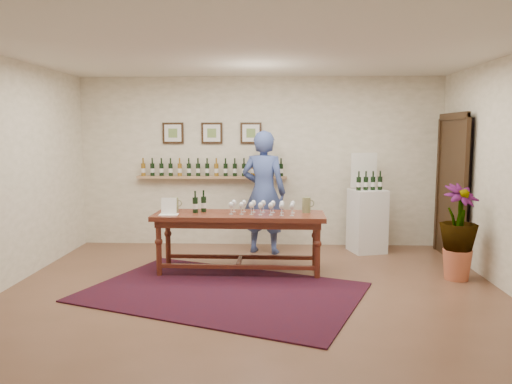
{
  "coord_description": "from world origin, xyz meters",
  "views": [
    {
      "loc": [
        0.26,
        -5.82,
        1.9
      ],
      "look_at": [
        0.0,
        0.8,
        1.1
      ],
      "focal_mm": 35.0,
      "sensor_mm": 36.0,
      "label": 1
    }
  ],
  "objects_px": {
    "potted_plant": "(458,232)",
    "tasting_table": "(239,222)",
    "display_pedestal": "(367,221)",
    "person": "(264,192)"
  },
  "relations": [
    {
      "from": "tasting_table",
      "to": "potted_plant",
      "type": "xyz_separation_m",
      "value": [
        2.84,
        -0.22,
        -0.06
      ]
    },
    {
      "from": "display_pedestal",
      "to": "person",
      "type": "relative_size",
      "value": 0.52
    },
    {
      "from": "display_pedestal",
      "to": "potted_plant",
      "type": "xyz_separation_m",
      "value": [
        0.89,
        -1.48,
        0.13
      ]
    },
    {
      "from": "potted_plant",
      "to": "person",
      "type": "relative_size",
      "value": 0.55
    },
    {
      "from": "display_pedestal",
      "to": "person",
      "type": "bearing_deg",
      "value": -175.61
    },
    {
      "from": "tasting_table",
      "to": "display_pedestal",
      "type": "distance_m",
      "value": 2.32
    },
    {
      "from": "potted_plant",
      "to": "tasting_table",
      "type": "bearing_deg",
      "value": 175.56
    },
    {
      "from": "person",
      "to": "tasting_table",
      "type": "bearing_deg",
      "value": 89.16
    },
    {
      "from": "display_pedestal",
      "to": "person",
      "type": "distance_m",
      "value": 1.71
    },
    {
      "from": "potted_plant",
      "to": "person",
      "type": "bearing_deg",
      "value": 151.91
    }
  ]
}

